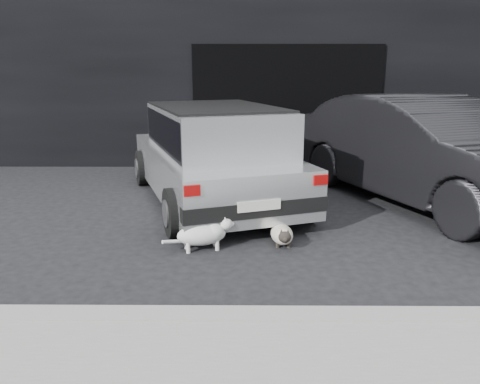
{
  "coord_description": "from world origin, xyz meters",
  "views": [
    {
      "loc": [
        0.08,
        -6.14,
        2.11
      ],
      "look_at": [
        0.03,
        -0.41,
        0.59
      ],
      "focal_mm": 35.0,
      "sensor_mm": 36.0,
      "label": 1
    }
  ],
  "objects_px": {
    "cat_white": "(205,234)",
    "second_car": "(426,151)",
    "silver_hatchback": "(213,150)",
    "cat_siamese": "(282,235)"
  },
  "relations": [
    {
      "from": "second_car",
      "to": "cat_siamese",
      "type": "height_order",
      "value": "second_car"
    },
    {
      "from": "silver_hatchback",
      "to": "cat_white",
      "type": "relative_size",
      "value": 5.46
    },
    {
      "from": "second_car",
      "to": "cat_siamese",
      "type": "relative_size",
      "value": 6.38
    },
    {
      "from": "cat_siamese",
      "to": "cat_white",
      "type": "relative_size",
      "value": 0.96
    },
    {
      "from": "cat_siamese",
      "to": "cat_white",
      "type": "xyz_separation_m",
      "value": [
        -0.94,
        -0.17,
        0.07
      ]
    },
    {
      "from": "silver_hatchback",
      "to": "second_car",
      "type": "distance_m",
      "value": 3.36
    },
    {
      "from": "second_car",
      "to": "cat_siamese",
      "type": "distance_m",
      "value": 3.14
    },
    {
      "from": "cat_siamese",
      "to": "silver_hatchback",
      "type": "bearing_deg",
      "value": -65.81
    },
    {
      "from": "second_car",
      "to": "cat_siamese",
      "type": "xyz_separation_m",
      "value": [
        -2.4,
        -1.89,
        -0.73
      ]
    },
    {
      "from": "cat_white",
      "to": "second_car",
      "type": "bearing_deg",
      "value": 106.52
    }
  ]
}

